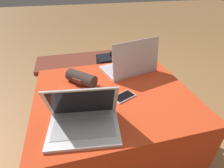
% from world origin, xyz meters
% --- Properties ---
extents(ground_plane, '(14.00, 14.00, 0.00)m').
position_xyz_m(ground_plane, '(0.00, 0.00, 0.00)').
color(ground_plane, '#9E7042').
extents(ottoman, '(0.94, 0.82, 0.46)m').
position_xyz_m(ottoman, '(0.00, 0.00, 0.23)').
color(ottoman, maroon).
rests_on(ottoman, ground_plane).
extents(laptop_near, '(0.35, 0.27, 0.22)m').
position_xyz_m(laptop_near, '(-0.21, -0.24, 0.51)').
color(laptop_near, silver).
rests_on(laptop_near, ottoman).
extents(laptop_far, '(0.41, 0.32, 0.25)m').
position_xyz_m(laptop_far, '(0.19, 0.23, 0.52)').
color(laptop_far, silver).
rests_on(laptop_far, ottoman).
extents(cell_phone, '(0.15, 0.12, 0.01)m').
position_xyz_m(cell_phone, '(0.05, -0.06, 0.47)').
color(cell_phone, white).
rests_on(cell_phone, ottoman).
extents(backpack, '(0.31, 0.23, 0.52)m').
position_xyz_m(backpack, '(0.15, 0.56, 0.22)').
color(backpack, black).
rests_on(backpack, ground_plane).
extents(wrist_brace, '(0.20, 0.20, 0.08)m').
position_xyz_m(wrist_brace, '(-0.18, 0.16, 0.50)').
color(wrist_brace, '#3D332D').
rests_on(wrist_brace, ottoman).
extents(fireplace_hearth, '(1.40, 0.50, 0.04)m').
position_xyz_m(fireplace_hearth, '(0.00, 1.48, 0.02)').
color(fireplace_hearth, brown).
rests_on(fireplace_hearth, ground_plane).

